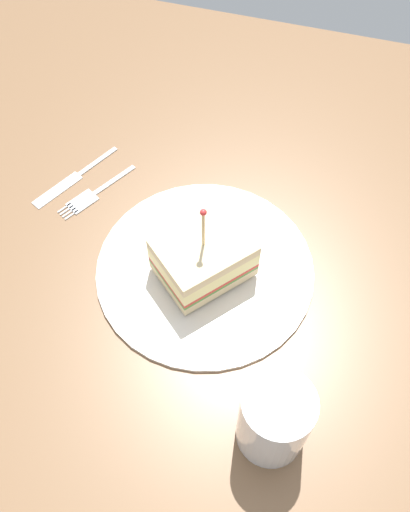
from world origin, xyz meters
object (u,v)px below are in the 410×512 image
drink_glass (274,421)px  knife (72,179)px  fork (90,196)px  plate (205,268)px  sandwich_half_center (207,258)px

drink_glass → knife: drink_glass is taller
drink_glass → fork: 36.02cm
plate → sandwich_half_center: size_ratio=2.03×
sandwich_half_center → knife: bearing=-113.3°
plate → knife: 21.68cm
plate → knife: (-8.18, -20.07, -0.29)cm
plate → drink_glass: drink_glass is taller
fork → knife: size_ratio=0.86×
fork → knife: same height
plate → sandwich_half_center: sandwich_half_center is taller
plate → fork: bearing=-110.8°
fork → drink_glass: bearing=51.1°
plate → sandwich_half_center: 3.16cm
fork → knife: (-1.83, -3.33, 0.00)cm
drink_glass → fork: size_ratio=0.88×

